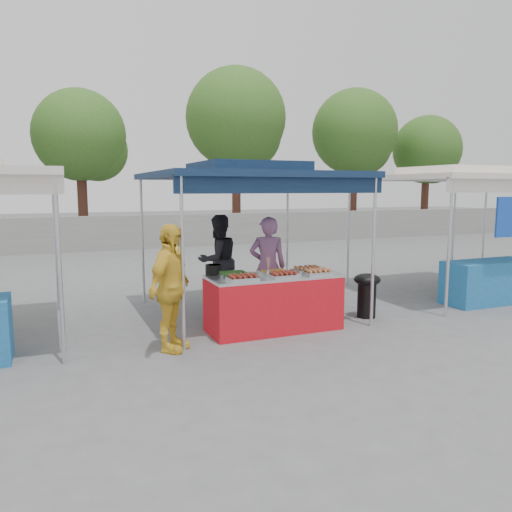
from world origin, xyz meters
name	(u,v)px	position (x,y,z in m)	size (l,w,h in m)	color
ground_plane	(271,328)	(0.00, 0.00, 0.00)	(80.00, 80.00, 0.00)	#5E5F61
back_wall	(144,232)	(0.00, 11.00, 0.60)	(40.00, 0.25, 1.20)	gray
main_canopy	(247,175)	(0.00, 0.97, 2.37)	(3.20, 3.20, 2.57)	silver
neighbor_stall_right	(469,216)	(4.50, 0.57, 1.60)	(3.20, 3.20, 2.57)	silver
tree_1	(84,140)	(-1.74, 12.93, 3.92)	(3.42, 3.34, 5.74)	#44241A
tree_2	(239,123)	(4.33, 12.83, 4.81)	(4.09, 4.09, 7.02)	#44241A
tree_3	(357,136)	(9.96, 12.69, 4.49)	(3.82, 3.82, 6.56)	#44241A
tree_4	(428,153)	(14.37, 13.00, 3.87)	(3.38, 3.30, 5.66)	#44241A
vendor_table	(274,302)	(0.00, -0.10, 0.43)	(2.00, 0.80, 0.85)	red
food_tray_fl	(242,278)	(-0.60, -0.34, 0.88)	(0.42, 0.30, 0.07)	silver
food_tray_fm	(284,275)	(0.05, -0.34, 0.88)	(0.42, 0.30, 0.07)	silver
food_tray_fr	(317,272)	(0.62, -0.32, 0.88)	(0.42, 0.30, 0.07)	silver
food_tray_bl	(233,274)	(-0.62, 0.00, 0.88)	(0.42, 0.30, 0.07)	silver
food_tray_bm	(274,272)	(0.02, -0.04, 0.88)	(0.42, 0.30, 0.07)	silver
food_tray_br	(308,270)	(0.61, -0.04, 0.88)	(0.42, 0.30, 0.07)	silver
cooking_pot	(214,270)	(-0.82, 0.28, 0.93)	(0.26, 0.26, 0.15)	black
skewer_cup	(268,273)	(-0.14, -0.21, 0.90)	(0.08, 0.08, 0.10)	silver
wok_burner	(367,291)	(1.75, -0.01, 0.44)	(0.44, 0.44, 0.75)	black
crate_left	(238,312)	(-0.33, 0.57, 0.15)	(0.51, 0.36, 0.31)	#1543AA
crate_right	(272,309)	(0.28, 0.59, 0.13)	(0.45, 0.31, 0.27)	#1543AA
crate_stacked	(272,294)	(0.28, 0.59, 0.40)	(0.42, 0.30, 0.25)	#1543AA
vendor_woman	(268,267)	(0.26, 0.71, 0.84)	(0.61, 0.40, 1.68)	#905B88
helper_man	(218,260)	(-0.26, 1.78, 0.84)	(0.81, 0.63, 1.67)	black
customer_person	(170,288)	(-1.66, -0.47, 0.85)	(0.99, 0.41, 1.69)	yellow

